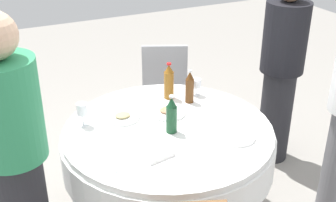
{
  "coord_description": "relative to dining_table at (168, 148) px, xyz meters",
  "views": [
    {
      "loc": [
        -1.04,
        -2.2,
        2.16
      ],
      "look_at": [
        0.0,
        0.0,
        0.93
      ],
      "focal_mm": 47.34,
      "sensor_mm": 36.0,
      "label": 1
    }
  ],
  "objects": [
    {
      "name": "dining_table",
      "position": [
        0.0,
        0.0,
        0.0
      ],
      "size": [
        1.37,
        1.37,
        0.74
      ],
      "color": "white",
      "rests_on": "ground_plane"
    },
    {
      "name": "bottle_dark_green_left",
      "position": [
        -0.0,
        -0.05,
        0.27
      ],
      "size": [
        0.07,
        0.07,
        0.25
      ],
      "color": "#194728",
      "rests_on": "dining_table"
    },
    {
      "name": "bottle_brown_west",
      "position": [
        0.29,
        0.27,
        0.26
      ],
      "size": [
        0.06,
        0.06,
        0.24
      ],
      "color": "#593314",
      "rests_on": "dining_table"
    },
    {
      "name": "bottle_amber_rear",
      "position": [
        0.19,
        0.39,
        0.27
      ],
      "size": [
        0.07,
        0.07,
        0.27
      ],
      "color": "#8C5619",
      "rests_on": "dining_table"
    },
    {
      "name": "wine_glass_east",
      "position": [
        -0.48,
        0.26,
        0.26
      ],
      "size": [
        0.07,
        0.07,
        0.16
      ],
      "color": "white",
      "rests_on": "dining_table"
    },
    {
      "name": "wine_glass_near",
      "position": [
        0.39,
        0.34,
        0.24
      ],
      "size": [
        0.07,
        0.07,
        0.13
      ],
      "color": "white",
      "rests_on": "dining_table"
    },
    {
      "name": "plate_south",
      "position": [
        0.33,
        -0.29,
        0.16
      ],
      "size": [
        0.23,
        0.23,
        0.02
      ],
      "color": "white",
      "rests_on": "dining_table"
    },
    {
      "name": "plate_front",
      "position": [
        0.08,
        0.18,
        0.16
      ],
      "size": [
        0.24,
        0.24,
        0.04
      ],
      "color": "white",
      "rests_on": "dining_table"
    },
    {
      "name": "plate_outer",
      "position": [
        -0.22,
        0.24,
        0.16
      ],
      "size": [
        0.22,
        0.22,
        0.04
      ],
      "color": "white",
      "rests_on": "dining_table"
    },
    {
      "name": "fork_west",
      "position": [
        0.05,
        -0.43,
        0.15
      ],
      "size": [
        0.1,
        0.17,
        0.0
      ],
      "primitive_type": "cube",
      "rotation": [
        0.0,
        0.0,
        5.18
      ],
      "color": "silver",
      "rests_on": "dining_table"
    },
    {
      "name": "spoon_rear",
      "position": [
        -0.43,
        -0.23,
        0.15
      ],
      "size": [
        0.07,
        0.18,
        0.0
      ],
      "primitive_type": "cube",
      "rotation": [
        0.0,
        0.0,
        1.28
      ],
      "color": "silver",
      "rests_on": "dining_table"
    },
    {
      "name": "folded_napkin",
      "position": [
        -0.2,
        -0.24,
        0.16
      ],
      "size": [
        0.2,
        0.2,
        0.02
      ],
      "primitive_type": "cube",
      "rotation": [
        0.0,
        0.0,
        0.19
      ],
      "color": "white",
      "rests_on": "dining_table"
    },
    {
      "name": "person_left",
      "position": [
        -0.94,
        -0.17,
        0.28
      ],
      "size": [
        0.34,
        0.34,
        1.65
      ],
      "rotation": [
        0.0,
        0.0,
        1.75
      ],
      "color": "#26262B",
      "rests_on": "ground_plane"
    },
    {
      "name": "person_rear",
      "position": [
        1.15,
        0.33,
        0.22
      ],
      "size": [
        0.34,
        0.34,
        1.55
      ],
      "rotation": [
        0.0,
        0.0,
        -1.29
      ],
      "color": "#26262B",
      "rests_on": "ground_plane"
    },
    {
      "name": "chair_right",
      "position": [
        0.52,
        1.18,
        -0.07
      ],
      "size": [
        0.53,
        0.53,
        0.87
      ],
      "rotation": [
        0.0,
        0.0,
        -0.42
      ],
      "color": "#99999E",
      "rests_on": "ground_plane"
    }
  ]
}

